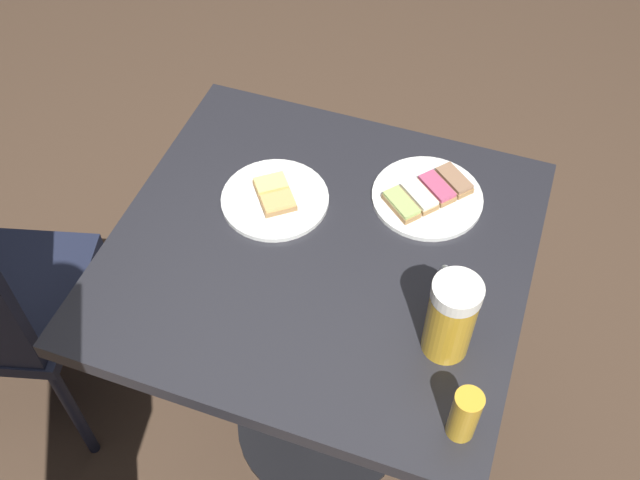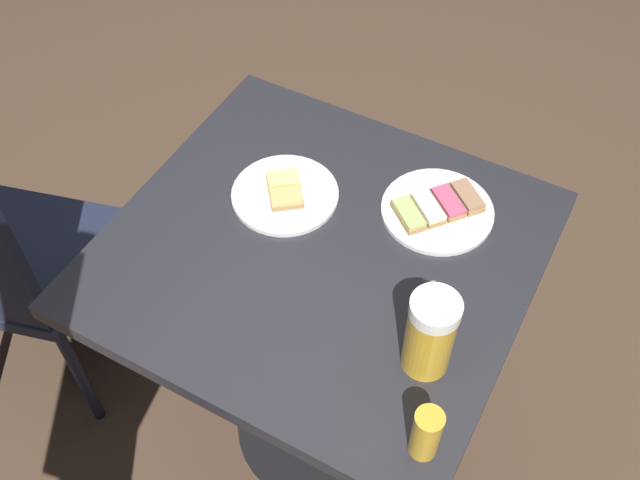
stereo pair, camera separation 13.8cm
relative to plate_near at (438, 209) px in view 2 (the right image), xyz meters
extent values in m
plane|color=#4C3828|center=(-0.18, 0.16, -0.77)|extent=(6.00, 6.00, 0.00)
cylinder|color=black|center=(-0.18, 0.16, -0.77)|extent=(0.44, 0.44, 0.01)
cylinder|color=black|center=(-0.18, 0.16, -0.39)|extent=(0.09, 0.09, 0.73)
cube|color=#232328|center=(-0.18, 0.16, -0.03)|extent=(0.73, 0.78, 0.04)
cylinder|color=white|center=(0.00, 0.00, 0.00)|extent=(0.22, 0.22, 0.01)
cube|color=#9E7547|center=(-0.05, 0.04, 0.01)|extent=(0.08, 0.09, 0.01)
cube|color=#ADC66B|center=(-0.05, 0.04, 0.02)|extent=(0.08, 0.08, 0.01)
cube|color=#9E7547|center=(-0.02, 0.01, 0.01)|extent=(0.08, 0.09, 0.01)
cube|color=white|center=(-0.02, 0.01, 0.02)|extent=(0.08, 0.08, 0.01)
cube|color=#9E7547|center=(0.02, -0.01, 0.01)|extent=(0.08, 0.09, 0.01)
cube|color=#BC4C70|center=(0.02, -0.01, 0.02)|extent=(0.08, 0.08, 0.01)
cube|color=#9E7547|center=(0.05, -0.04, 0.01)|extent=(0.08, 0.09, 0.01)
cube|color=#997051|center=(0.05, -0.04, 0.02)|extent=(0.08, 0.08, 0.01)
cylinder|color=white|center=(-0.11, 0.28, 0.00)|extent=(0.21, 0.21, 0.01)
cube|color=#9E7547|center=(-0.09, 0.30, 0.01)|extent=(0.08, 0.08, 0.01)
cube|color=#EFE07A|center=(-0.09, 0.30, 0.02)|extent=(0.07, 0.07, 0.01)
cube|color=#9E7547|center=(-0.12, 0.27, 0.01)|extent=(0.08, 0.08, 0.01)
cube|color=#E5B266|center=(-0.12, 0.27, 0.02)|extent=(0.07, 0.07, 0.01)
cylinder|color=gold|center=(-0.32, -0.11, 0.06)|extent=(0.08, 0.08, 0.14)
cylinder|color=white|center=(-0.32, -0.11, 0.15)|extent=(0.08, 0.08, 0.03)
torus|color=silver|center=(-0.27, -0.09, 0.07)|extent=(0.09, 0.05, 0.10)
cylinder|color=gold|center=(-0.46, -0.17, 0.04)|extent=(0.05, 0.05, 0.11)
cylinder|color=#1E2338|center=(-0.14, 0.78, -0.56)|extent=(0.03, 0.03, 0.43)
cylinder|color=#1E2338|center=(-0.22, 1.09, -0.56)|extent=(0.03, 0.03, 0.43)
cylinder|color=#1E2338|center=(-0.45, 0.69, -0.56)|extent=(0.03, 0.03, 0.43)
cube|color=#1E2338|center=(-0.34, 0.89, -0.33)|extent=(0.47, 0.47, 0.04)
camera|label=1|loc=(-1.00, -0.13, 1.09)|focal=41.68mm
camera|label=2|loc=(-0.95, -0.26, 1.09)|focal=41.68mm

